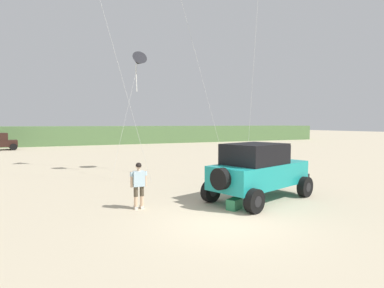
% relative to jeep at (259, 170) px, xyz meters
% --- Properties ---
extents(ground_plane, '(220.00, 220.00, 0.00)m').
position_rel_jeep_xyz_m(ground_plane, '(-2.65, -2.00, -1.20)').
color(ground_plane, '#C1B293').
extents(dune_ridge, '(90.00, 8.72, 2.67)m').
position_rel_jeep_xyz_m(dune_ridge, '(-6.87, 39.69, 0.13)').
color(dune_ridge, '#567A47').
rests_on(dune_ridge, ground_plane).
extents(jeep, '(5.01, 3.60, 2.26)m').
position_rel_jeep_xyz_m(jeep, '(0.00, 0.00, 0.00)').
color(jeep, teal).
rests_on(jeep, ground_plane).
extents(person_watching, '(0.62, 0.30, 1.67)m').
position_rel_jeep_xyz_m(person_watching, '(-4.72, 0.62, -0.26)').
color(person_watching, '#DBB28E').
rests_on(person_watching, ground_plane).
extents(cooler_box, '(0.66, 0.59, 0.38)m').
position_rel_jeep_xyz_m(cooler_box, '(-1.65, -0.82, -1.01)').
color(cooler_box, '#2D7F51').
rests_on(cooler_box, ground_plane).
extents(kite_blue_swept, '(2.67, 2.48, 7.54)m').
position_rel_jeep_xyz_m(kite_blue_swept, '(-2.53, 8.91, 5.69)').
color(kite_blue_swept, black).
rests_on(kite_blue_swept, ground_plane).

